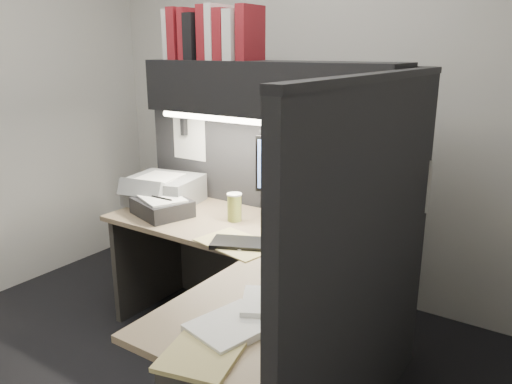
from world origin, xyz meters
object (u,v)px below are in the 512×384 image
Objects in this scene: overhead_shelf at (268,89)px; printer at (164,190)px; monitor at (298,192)px; notebook_stack at (162,207)px; keyboard at (260,244)px; telephone at (348,235)px; coffee_cup at (234,208)px; desk at (233,333)px.

printer is at bearing -172.24° from overhead_shelf.
notebook_stack is at bearing 177.30° from monitor.
monitor is 0.43m from keyboard.
monitor is at bearing -5.89° from printer.
telephone is (0.56, -0.09, -0.73)m from overhead_shelf.
overhead_shelf reaches higher than printer.
overhead_shelf is 0.88m from keyboard.
telephone reaches higher than keyboard.
printer is (-0.60, 0.03, 0.01)m from coffee_cup.
overhead_shelf reaches higher than coffee_cup.
overhead_shelf reaches higher than notebook_stack.
monitor reaches higher than desk.
monitor is 1.55× the size of notebook_stack.
printer is (-1.30, -0.01, 0.04)m from telephone.
monitor is 1.18× the size of printer.
monitor is (0.22, -0.01, -0.56)m from overhead_shelf.
overhead_shelf is 3.10× the size of keyboard.
keyboard is at bearing -36.29° from coffee_cup.
desk is 1.28m from printer.
keyboard is 1.14× the size of printer.
notebook_stack is (-0.78, 0.09, 0.04)m from keyboard.
notebook_stack is at bearing -146.80° from telephone.
desk is 1.33m from overhead_shelf.
overhead_shelf is at bearing -3.58° from printer.
desk is 0.84m from coffee_cup.
monitor reaches higher than notebook_stack.
desk is 0.90m from monitor.
telephone is 1.30m from printer.
desk is at bearing -88.94° from telephone.
desk is 7.39× the size of telephone.
keyboard is 3.17× the size of coffee_cup.
desk is at bearing -68.21° from overhead_shelf.
coffee_cup is 0.60m from printer.
monitor is 0.39m from telephone.
keyboard is at bearing 104.26° from desk.
telephone is 0.52× the size of printer.
desk is 10.78× the size of coffee_cup.
monitor is 3.29× the size of coffee_cup.
telephone is 0.71m from coffee_cup.
monitor reaches higher than printer.
notebook_stack reaches higher than keyboard.
coffee_cup reaches higher than desk.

